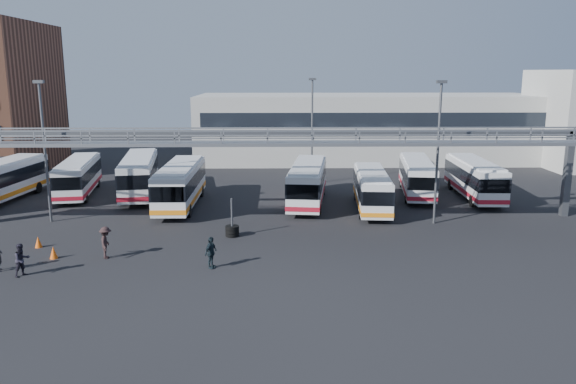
{
  "coord_description": "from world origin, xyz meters",
  "views": [
    {
      "loc": [
        0.67,
        -32.16,
        10.76
      ],
      "look_at": [
        1.38,
        6.0,
        2.58
      ],
      "focal_mm": 35.0,
      "sensor_mm": 36.0,
      "label": 1
    }
  ],
  "objects_px": {
    "bus_2": "(139,174)",
    "bus_5": "(308,182)",
    "bus_3": "(180,183)",
    "bus_7": "(417,176)",
    "tire_stack": "(232,230)",
    "bus_1": "(78,176)",
    "bus_8": "(474,177)",
    "pedestrian_c": "(106,243)",
    "cone_left": "(38,242)",
    "pedestrian_d": "(211,253)",
    "cone_right": "(53,253)",
    "pedestrian_b": "(22,260)",
    "bus_0": "(1,180)",
    "light_pole_mid": "(438,145)",
    "bus_6": "(372,188)",
    "light_pole_back": "(312,125)",
    "light_pole_left": "(44,144)"
  },
  "relations": [
    {
      "from": "light_pole_left",
      "to": "pedestrian_d",
      "type": "xyz_separation_m",
      "value": [
        12.92,
        -10.23,
        -4.82
      ]
    },
    {
      "from": "light_pole_mid",
      "to": "bus_8",
      "type": "height_order",
      "value": "light_pole_mid"
    },
    {
      "from": "bus_0",
      "to": "bus_3",
      "type": "height_order",
      "value": "bus_3"
    },
    {
      "from": "light_pole_back",
      "to": "bus_1",
      "type": "distance_m",
      "value": 21.95
    },
    {
      "from": "cone_left",
      "to": "light_pole_left",
      "type": "bearing_deg",
      "value": 104.85
    },
    {
      "from": "light_pole_mid",
      "to": "pedestrian_b",
      "type": "bearing_deg",
      "value": -157.71
    },
    {
      "from": "pedestrian_b",
      "to": "cone_right",
      "type": "bearing_deg",
      "value": 26.18
    },
    {
      "from": "bus_7",
      "to": "pedestrian_b",
      "type": "relative_size",
      "value": 5.97
    },
    {
      "from": "pedestrian_c",
      "to": "bus_0",
      "type": "bearing_deg",
      "value": 31.91
    },
    {
      "from": "bus_6",
      "to": "cone_right",
      "type": "bearing_deg",
      "value": -145.9
    },
    {
      "from": "bus_5",
      "to": "cone_left",
      "type": "distance_m",
      "value": 21.06
    },
    {
      "from": "bus_5",
      "to": "bus_7",
      "type": "relative_size",
      "value": 1.05
    },
    {
      "from": "light_pole_back",
      "to": "bus_6",
      "type": "bearing_deg",
      "value": -68.62
    },
    {
      "from": "bus_5",
      "to": "bus_8",
      "type": "height_order",
      "value": "bus_5"
    },
    {
      "from": "bus_0",
      "to": "bus_8",
      "type": "height_order",
      "value": "bus_0"
    },
    {
      "from": "bus_3",
      "to": "cone_right",
      "type": "xyz_separation_m",
      "value": [
        -5.32,
        -13.06,
        -1.55
      ]
    },
    {
      "from": "bus_2",
      "to": "cone_left",
      "type": "distance_m",
      "value": 15.55
    },
    {
      "from": "light_pole_back",
      "to": "bus_6",
      "type": "xyz_separation_m",
      "value": [
        4.15,
        -10.6,
        -4.02
      ]
    },
    {
      "from": "light_pole_mid",
      "to": "pedestrian_b",
      "type": "distance_m",
      "value": 27.53
    },
    {
      "from": "bus_1",
      "to": "bus_8",
      "type": "relative_size",
      "value": 0.99
    },
    {
      "from": "bus_5",
      "to": "tire_stack",
      "type": "relative_size",
      "value": 4.36
    },
    {
      "from": "pedestrian_b",
      "to": "pedestrian_c",
      "type": "height_order",
      "value": "pedestrian_c"
    },
    {
      "from": "bus_3",
      "to": "bus_5",
      "type": "height_order",
      "value": "bus_3"
    },
    {
      "from": "pedestrian_d",
      "to": "cone_left",
      "type": "relative_size",
      "value": 2.58
    },
    {
      "from": "bus_6",
      "to": "light_pole_back",
      "type": "bearing_deg",
      "value": 115.79
    },
    {
      "from": "pedestrian_d",
      "to": "bus_0",
      "type": "bearing_deg",
      "value": 75.84
    },
    {
      "from": "bus_1",
      "to": "pedestrian_c",
      "type": "bearing_deg",
      "value": -75.57
    },
    {
      "from": "pedestrian_c",
      "to": "cone_left",
      "type": "xyz_separation_m",
      "value": [
        -4.9,
        2.18,
        -0.6
      ]
    },
    {
      "from": "light_pole_left",
      "to": "tire_stack",
      "type": "relative_size",
      "value": 3.92
    },
    {
      "from": "bus_7",
      "to": "tire_stack",
      "type": "xyz_separation_m",
      "value": [
        -15.41,
        -12.57,
        -1.33
      ]
    },
    {
      "from": "light_pole_back",
      "to": "cone_right",
      "type": "distance_m",
      "value": 28.37
    },
    {
      "from": "bus_1",
      "to": "tire_stack",
      "type": "xyz_separation_m",
      "value": [
        14.65,
        -13.17,
        -1.32
      ]
    },
    {
      "from": "cone_right",
      "to": "pedestrian_d",
      "type": "bearing_deg",
      "value": -10.93
    },
    {
      "from": "bus_0",
      "to": "bus_5",
      "type": "bearing_deg",
      "value": 2.88
    },
    {
      "from": "bus_3",
      "to": "bus_5",
      "type": "distance_m",
      "value": 10.42
    },
    {
      "from": "bus_1",
      "to": "light_pole_mid",
      "type": "bearing_deg",
      "value": -28.22
    },
    {
      "from": "light_pole_back",
      "to": "cone_left",
      "type": "distance_m",
      "value": 27.84
    },
    {
      "from": "bus_1",
      "to": "bus_8",
      "type": "distance_m",
      "value": 34.84
    },
    {
      "from": "bus_6",
      "to": "bus_7",
      "type": "height_order",
      "value": "bus_7"
    },
    {
      "from": "pedestrian_d",
      "to": "bus_5",
      "type": "bearing_deg",
      "value": 4.76
    },
    {
      "from": "bus_1",
      "to": "bus_7",
      "type": "bearing_deg",
      "value": -10.11
    },
    {
      "from": "cone_right",
      "to": "bus_6",
      "type": "bearing_deg",
      "value": 29.69
    },
    {
      "from": "bus_1",
      "to": "pedestrian_b",
      "type": "xyz_separation_m",
      "value": [
        3.96,
        -20.43,
        -0.86
      ]
    },
    {
      "from": "pedestrian_b",
      "to": "pedestrian_c",
      "type": "bearing_deg",
      "value": -15.17
    },
    {
      "from": "bus_1",
      "to": "bus_6",
      "type": "relative_size",
      "value": 1.04
    },
    {
      "from": "light_pole_mid",
      "to": "tire_stack",
      "type": "bearing_deg",
      "value": -168.13
    },
    {
      "from": "bus_2",
      "to": "bus_5",
      "type": "height_order",
      "value": "bus_2"
    },
    {
      "from": "light_pole_left",
      "to": "light_pole_back",
      "type": "height_order",
      "value": "same"
    },
    {
      "from": "pedestrian_c",
      "to": "light_pole_left",
      "type": "bearing_deg",
      "value": 28.51
    },
    {
      "from": "tire_stack",
      "to": "light_pole_back",
      "type": "bearing_deg",
      "value": 70.47
    }
  ]
}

